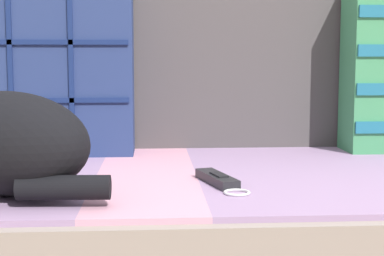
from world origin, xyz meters
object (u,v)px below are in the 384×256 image
(sleeping_cat, at_px, (1,145))
(game_remote_near, at_px, (218,180))
(couch, at_px, (194,251))
(throw_pillow_quilted, at_px, (46,71))

(sleeping_cat, xyz_separation_m, game_remote_near, (0.40, 0.05, -0.08))
(couch, relative_size, throw_pillow_quilted, 4.03)
(throw_pillow_quilted, relative_size, game_remote_near, 2.22)
(game_remote_near, bearing_deg, sleeping_cat, -172.16)
(couch, height_order, throw_pillow_quilted, throw_pillow_quilted)
(couch, height_order, game_remote_near, game_remote_near)
(throw_pillow_quilted, height_order, sleeping_cat, throw_pillow_quilted)
(couch, relative_size, sleeping_cat, 4.44)
(sleeping_cat, distance_m, game_remote_near, 0.41)
(couch, relative_size, game_remote_near, 8.96)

